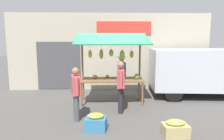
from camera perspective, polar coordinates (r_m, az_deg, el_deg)
name	(u,v)px	position (r m, az deg, el deg)	size (l,w,h in m)	color
ground_plane	(112,103)	(7.78, -0.09, -8.79)	(40.00, 40.00, 0.00)	#514F4C
street_backdrop	(109,52)	(9.63, -0.85, 4.91)	(9.00, 0.30, 3.40)	#B2A893
market_stall	(112,60)	(7.50, 0.02, 2.57)	(2.50, 1.46, 2.50)	brown
vendor_with_sunhat	(122,73)	(8.31, 2.61, -0.76)	(0.43, 0.70, 1.65)	#4C4C51
shopper_in_striped_shirt	(121,83)	(6.65, 2.30, -3.55)	(0.24, 0.69, 1.62)	#232328
shopper_with_ponytail	(76,90)	(6.12, -9.62, -5.41)	(0.32, 0.65, 1.52)	#4C4C51
parked_van	(204,68)	(9.21, 23.31, 0.40)	(4.54, 2.23, 1.88)	silver
produce_crate_near	(96,123)	(5.58, -4.33, -13.83)	(0.58, 0.49, 0.45)	teal
produce_crate_side	(175,129)	(5.49, 16.55, -14.82)	(0.62, 0.45, 0.40)	tan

